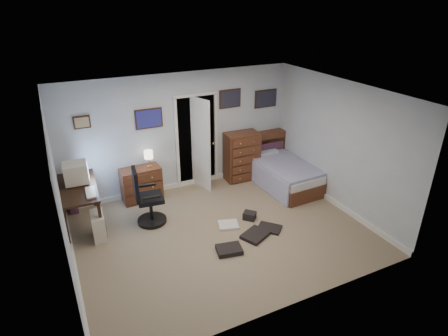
{
  "coord_description": "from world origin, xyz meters",
  "views": [
    {
      "loc": [
        -2.41,
        -5.09,
        3.89
      ],
      "look_at": [
        0.2,
        0.3,
        1.1
      ],
      "focal_mm": 30.0,
      "sensor_mm": 36.0,
      "label": 1
    }
  ],
  "objects_px": {
    "computer_desk": "(73,197)",
    "bed": "(282,174)",
    "office_chair": "(147,202)",
    "tall_dresser": "(242,156)",
    "low_dresser": "(141,184)"
  },
  "relations": [
    {
      "from": "low_dresser",
      "to": "tall_dresser",
      "type": "bearing_deg",
      "value": -2.86
    },
    {
      "from": "computer_desk",
      "to": "low_dresser",
      "type": "xyz_separation_m",
      "value": [
        1.32,
        0.46,
        -0.26
      ]
    },
    {
      "from": "computer_desk",
      "to": "bed",
      "type": "bearing_deg",
      "value": -0.74
    },
    {
      "from": "computer_desk",
      "to": "bed",
      "type": "xyz_separation_m",
      "value": [
        4.28,
        -0.26,
        -0.33
      ]
    },
    {
      "from": "computer_desk",
      "to": "tall_dresser",
      "type": "relative_size",
      "value": 1.27
    },
    {
      "from": "office_chair",
      "to": "low_dresser",
      "type": "distance_m",
      "value": 0.93
    },
    {
      "from": "tall_dresser",
      "to": "computer_desk",
      "type": "bearing_deg",
      "value": -170.02
    },
    {
      "from": "computer_desk",
      "to": "tall_dresser",
      "type": "bearing_deg",
      "value": 9.55
    },
    {
      "from": "computer_desk",
      "to": "tall_dresser",
      "type": "xyz_separation_m",
      "value": [
        3.63,
        0.43,
        -0.06
      ]
    },
    {
      "from": "low_dresser",
      "to": "bed",
      "type": "relative_size",
      "value": 0.43
    },
    {
      "from": "computer_desk",
      "to": "office_chair",
      "type": "xyz_separation_m",
      "value": [
        1.2,
        -0.46,
        -0.18
      ]
    },
    {
      "from": "office_chair",
      "to": "tall_dresser",
      "type": "height_order",
      "value": "office_chair"
    },
    {
      "from": "low_dresser",
      "to": "tall_dresser",
      "type": "height_order",
      "value": "tall_dresser"
    },
    {
      "from": "computer_desk",
      "to": "low_dresser",
      "type": "bearing_deg",
      "value": 21.88
    },
    {
      "from": "low_dresser",
      "to": "bed",
      "type": "distance_m",
      "value": 3.05
    }
  ]
}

